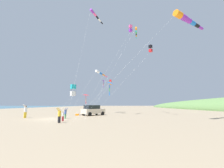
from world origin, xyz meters
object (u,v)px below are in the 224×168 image
object	(u,v)px
person_bystander_far	(63,115)
kite_windsock_orange_high_right	(100,73)
kite_windsock_white_trailing	(136,32)
kite_box_purple_drifting	(150,49)
person_child_grey_jacket	(59,115)
kite_windsock_checkered_midright	(186,19)
parked_car	(93,110)
kite_box_yellow_midlevel	(73,90)
kite_windsock_long_streamer_right	(95,15)
kite_delta_small_distant	(104,81)
cooler_box	(77,114)
kite_delta_blue_topmost	(86,95)
person_adult_flyer	(25,110)
person_child_green_jacket	(65,113)
kite_box_rainbow_low_near	(110,82)
kite_box_black_fish_shape	(131,28)
kite_delta_teal_far_right	(110,83)

from	to	relation	value
person_bystander_far	kite_windsock_orange_high_right	distance (m)	19.97
kite_windsock_white_trailing	kite_box_purple_drifting	distance (m)	7.00
person_child_grey_jacket	kite_windsock_checkered_midright	size ratio (longest dim) A/B	0.09
parked_car	kite_box_yellow_midlevel	world-z (taller)	kite_box_yellow_midlevel
kite_windsock_orange_high_right	parked_car	bearing A→B (deg)	84.40
kite_windsock_long_streamer_right	kite_delta_small_distant	size ratio (longest dim) A/B	1.80
kite_windsock_long_streamer_right	kite_windsock_white_trailing	size ratio (longest dim) A/B	1.07
parked_car	kite_windsock_checkered_midright	xyz separation A→B (m)	(-12.76, 10.13, 11.88)
person_child_grey_jacket	kite_windsock_long_streamer_right	size ratio (longest dim) A/B	0.08
kite_windsock_checkered_midright	kite_box_yellow_midlevel	bearing A→B (deg)	-33.84
cooler_box	person_child_grey_jacket	bearing A→B (deg)	91.50
parked_car	kite_delta_blue_topmost	bearing A→B (deg)	-72.50
kite_windsock_checkered_midright	kite_delta_small_distant	distance (m)	22.23
person_adult_flyer	kite_windsock_orange_high_right	size ratio (longest dim) A/B	0.11
person_adult_flyer	kite_windsock_orange_high_right	bearing A→B (deg)	-127.95
person_child_green_jacket	kite_box_yellow_midlevel	xyz separation A→B (m)	(0.86, -7.41, 3.95)
kite_box_rainbow_low_near	kite_windsock_checkered_midright	size ratio (longest dim) A/B	0.84
kite_windsock_long_streamer_right	kite_windsock_white_trailing	bearing A→B (deg)	-155.59
kite_box_yellow_midlevel	kite_box_black_fish_shape	bearing A→B (deg)	-155.13
kite_box_black_fish_shape	kite_delta_teal_far_right	bearing A→B (deg)	12.85
kite_box_rainbow_low_near	kite_box_black_fish_shape	bearing A→B (deg)	144.07
person_child_green_jacket	parked_car	bearing A→B (deg)	-117.17
kite_windsock_orange_high_right	kite_box_black_fish_shape	bearing A→B (deg)	171.18
person_adult_flyer	kite_box_black_fish_shape	xyz separation A→B (m)	(-17.89, -11.96, 20.07)
kite_windsock_long_streamer_right	kite_box_purple_drifting	xyz separation A→B (m)	(-10.47, 0.01, -6.67)
kite_windsock_long_streamer_right	kite_box_rainbow_low_near	distance (m)	16.72
kite_windsock_checkered_midright	kite_box_yellow_midlevel	world-z (taller)	kite_windsock_checkered_midright
kite_delta_blue_topmost	kite_delta_teal_far_right	xyz separation A→B (m)	(-5.86, 2.59, 2.55)
kite_box_black_fish_shape	kite_delta_small_distant	size ratio (longest dim) A/B	2.03
person_bystander_far	kite_delta_teal_far_right	world-z (taller)	kite_delta_teal_far_right
kite_windsock_orange_high_right	kite_windsock_checkered_midright	size ratio (longest dim) A/B	1.08
person_child_grey_jacket	kite_windsock_white_trailing	distance (m)	24.58
kite_windsock_checkered_midright	kite_delta_blue_topmost	bearing A→B (deg)	-50.22
kite_windsock_orange_high_right	kite_box_black_fish_shape	xyz separation A→B (m)	(-7.64, 1.19, 11.40)
kite_windsock_long_streamer_right	kite_delta_teal_far_right	world-z (taller)	kite_windsock_long_streamer_right
kite_windsock_checkered_midright	kite_delta_teal_far_right	bearing A→B (deg)	-59.05
person_child_green_jacket	kite_windsock_white_trailing	world-z (taller)	kite_windsock_white_trailing
parked_car	kite_delta_teal_far_right	xyz separation A→B (m)	(-3.22, -5.76, 5.87)
cooler_box	person_child_green_jacket	distance (m)	5.86
person_adult_flyer	kite_box_black_fish_shape	size ratio (longest dim) A/B	0.09
kite_windsock_white_trailing	person_child_green_jacket	bearing A→B (deg)	36.01
person_child_grey_jacket	person_bystander_far	world-z (taller)	person_child_grey_jacket
kite_windsock_white_trailing	person_adult_flyer	bearing A→B (deg)	22.37
kite_windsock_long_streamer_right	kite_box_yellow_midlevel	xyz separation A→B (m)	(4.30, -2.54, -14.30)
person_adult_flyer	person_child_grey_jacket	xyz separation A→B (m)	(-6.98, 6.06, -0.20)
parked_car	kite_box_yellow_midlevel	xyz separation A→B (m)	(4.07, -1.15, 3.80)
parked_car	kite_windsock_long_streamer_right	xyz separation A→B (m)	(-0.23, 1.39, 18.10)
parked_car	kite_windsock_white_trailing	bearing A→B (deg)	-164.00
cooler_box	kite_box_yellow_midlevel	xyz separation A→B (m)	(1.32, -1.60, 4.54)
parked_car	person_child_grey_jacket	distance (m)	11.34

